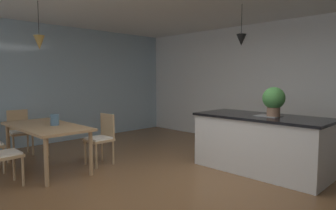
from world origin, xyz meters
TOP-DOWN VIEW (x-y plane):
  - ground_plane at (0.00, 0.00)m, footprint 10.00×8.40m
  - wall_back_kitchen at (0.00, 3.26)m, footprint 10.00×0.12m
  - window_wall_left_glazing at (-4.06, 0.00)m, footprint 0.06×8.40m
  - dining_table at (-2.18, -0.95)m, footprint 1.80×0.84m
  - chair_near_right at (-1.77, -1.74)m, footprint 0.41×0.41m
  - chair_window_end at (-3.45, -0.94)m, footprint 0.43×0.43m
  - chair_far_right at (-1.77, -0.15)m, footprint 0.41×0.41m
  - kitchen_island at (0.37, 1.45)m, footprint 2.08×0.95m
  - pendant_over_table at (-2.16, -1.00)m, footprint 0.17×0.17m
  - pendant_over_island_main at (-0.03, 1.45)m, footprint 0.16×0.16m
  - potted_plant_on_island at (0.56, 1.45)m, footprint 0.34×0.34m
  - vase_on_dining_table at (-2.05, -0.85)m, footprint 0.13×0.13m

SIDE VIEW (x-z plane):
  - ground_plane at x=0.00m, z-range -0.04..0.00m
  - kitchen_island at x=0.37m, z-range 0.01..0.92m
  - chair_near_right at x=-1.77m, z-range 0.04..0.91m
  - chair_window_end at x=-3.45m, z-range 0.04..0.91m
  - chair_far_right at x=-1.77m, z-range 0.04..0.91m
  - dining_table at x=-2.18m, z-range 0.29..1.02m
  - vase_on_dining_table at x=-2.05m, z-range 0.73..0.91m
  - potted_plant_on_island at x=0.56m, z-range 0.93..1.39m
  - wall_back_kitchen at x=0.00m, z-range 0.00..2.70m
  - window_wall_left_glazing at x=-4.06m, z-range 0.00..2.70m
  - pendant_over_table at x=-2.16m, z-range 1.68..2.44m
  - pendant_over_island_main at x=-0.03m, z-range 1.79..2.46m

